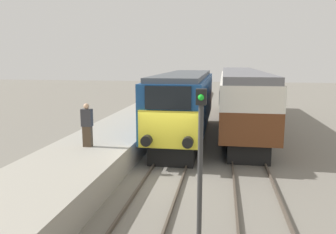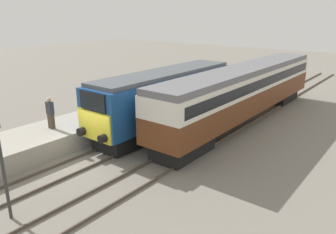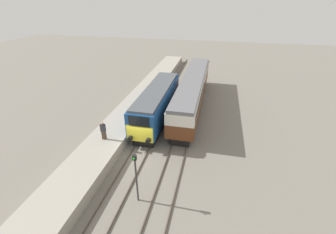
{
  "view_description": "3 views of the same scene",
  "coord_description": "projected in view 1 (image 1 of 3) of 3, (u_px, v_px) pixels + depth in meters",
  "views": [
    {
      "loc": [
        2.17,
        -12.31,
        4.59
      ],
      "look_at": [
        0.0,
        0.64,
        2.31
      ],
      "focal_mm": 35.0,
      "sensor_mm": 36.0,
      "label": 1
    },
    {
      "loc": [
        12.93,
        -9.64,
        7.4
      ],
      "look_at": [
        1.7,
        4.64,
        1.6
      ],
      "focal_mm": 35.0,
      "sensor_mm": 36.0,
      "label": 2
    },
    {
      "loc": [
        6.19,
        -15.37,
        12.73
      ],
      "look_at": [
        1.7,
        4.64,
        1.6
      ],
      "focal_mm": 24.0,
      "sensor_mm": 36.0,
      "label": 3
    }
  ],
  "objects": [
    {
      "name": "passenger_carriage",
      "position": [
        240.0,
        92.0,
        22.93
      ],
      "size": [
        2.75,
        19.04,
        3.91
      ],
      "color": "black",
      "rests_on": "ground_plane"
    },
    {
      "name": "locomotive",
      "position": [
        185.0,
        103.0,
        19.15
      ],
      "size": [
        2.7,
        12.43,
        3.87
      ],
      "color": "black",
      "rests_on": "ground_plane"
    },
    {
      "name": "ground_plane",
      "position": [
        165.0,
        177.0,
        13.1
      ],
      "size": [
        120.0,
        120.0,
        0.0
      ],
      "primitive_type": "plane",
      "color": "slate"
    },
    {
      "name": "rails_near_track",
      "position": [
        181.0,
        144.0,
        17.95
      ],
      "size": [
        1.51,
        60.0,
        0.14
      ],
      "color": "#4C4238",
      "rests_on": "ground_plane"
    },
    {
      "name": "platform_left",
      "position": [
        137.0,
        124.0,
        21.32
      ],
      "size": [
        3.5,
        50.0,
        1.05
      ],
      "color": "#9E998C",
      "rests_on": "ground_plane"
    },
    {
      "name": "signal_post",
      "position": [
        200.0,
        158.0,
        7.6
      ],
      "size": [
        0.24,
        0.28,
        3.96
      ],
      "color": "#333333",
      "rests_on": "ground_plane"
    },
    {
      "name": "person_on_platform",
      "position": [
        87.0,
        125.0,
        13.49
      ],
      "size": [
        0.44,
        0.26,
        1.81
      ],
      "color": "#473828",
      "rests_on": "platform_left"
    },
    {
      "name": "rails_far_track",
      "position": [
        245.0,
        147.0,
        17.39
      ],
      "size": [
        1.5,
        60.0,
        0.14
      ],
      "color": "#4C4238",
      "rests_on": "ground_plane"
    }
  ]
}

